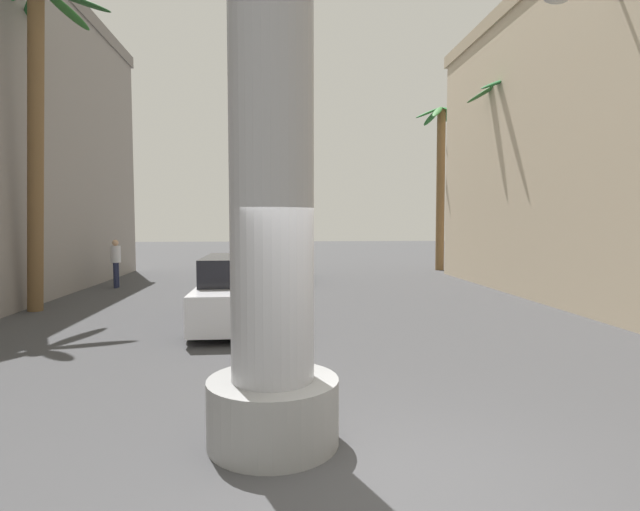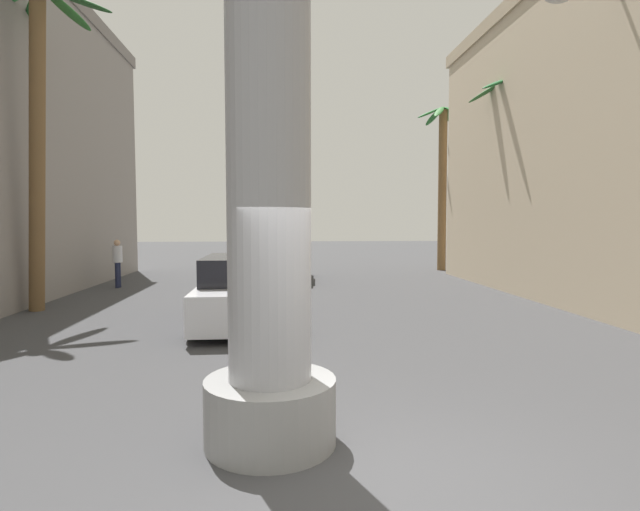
# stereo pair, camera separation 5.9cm
# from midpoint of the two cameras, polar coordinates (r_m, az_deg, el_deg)

# --- Properties ---
(ground_plane) EXTENTS (92.12, 92.12, 0.00)m
(ground_plane) POSITION_cam_midpoint_polar(r_m,az_deg,el_deg) (14.41, -1.53, -5.55)
(ground_plane) COLOR #424244
(street_lamp) EXTENTS (2.25, 0.28, 7.48)m
(street_lamp) POSITION_cam_midpoint_polar(r_m,az_deg,el_deg) (13.39, 30.84, 12.41)
(street_lamp) COLOR #59595E
(street_lamp) RESTS_ON ground
(car_lead) EXTENTS (2.10, 4.71, 1.56)m
(car_lead) POSITION_cam_midpoint_polar(r_m,az_deg,el_deg) (11.81, -8.81, -4.06)
(car_lead) COLOR black
(car_lead) RESTS_ON ground
(car_far) EXTENTS (2.20, 4.37, 1.56)m
(car_far) POSITION_cam_midpoint_polar(r_m,az_deg,el_deg) (20.20, -4.22, -0.75)
(car_far) COLOR black
(car_far) RESTS_ON ground
(palm_tree_mid_left) EXTENTS (3.37, 3.26, 8.49)m
(palm_tree_mid_left) POSITION_cam_midpoint_polar(r_m,az_deg,el_deg) (15.20, -29.72, 14.12)
(palm_tree_mid_left) COLOR brown
(palm_tree_mid_left) RESTS_ON ground
(palm_tree_mid_right) EXTENTS (3.08, 3.09, 7.45)m
(palm_tree_mid_right) POSITION_cam_midpoint_polar(r_m,az_deg,el_deg) (19.18, 20.92, 12.02)
(palm_tree_mid_right) COLOR brown
(palm_tree_mid_right) RESTS_ON ground
(palm_tree_far_right) EXTENTS (2.56, 2.36, 7.90)m
(palm_tree_far_right) POSITION_cam_midpoint_polar(r_m,az_deg,el_deg) (25.13, 13.56, 8.96)
(palm_tree_far_right) COLOR brown
(palm_tree_far_right) RESTS_ON ground
(pedestrian_far_left) EXTENTS (0.34, 0.34, 1.72)m
(pedestrian_far_left) POSITION_cam_midpoint_polar(r_m,az_deg,el_deg) (19.23, -22.38, -0.44)
(pedestrian_far_left) COLOR #1E233F
(pedestrian_far_left) RESTS_ON ground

